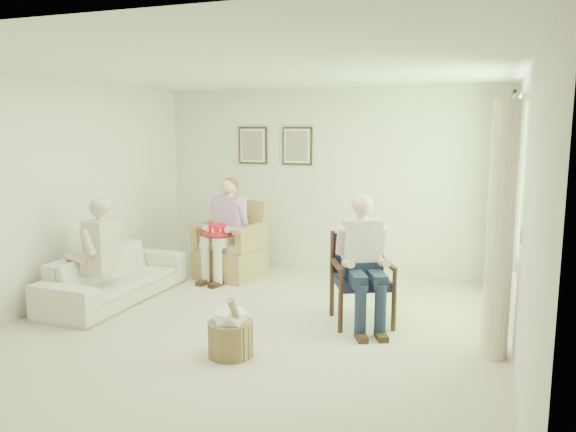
# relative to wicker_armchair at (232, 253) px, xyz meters

# --- Properties ---
(floor) EXTENTS (5.50, 5.50, 0.00)m
(floor) POSITION_rel_wicker_armchair_xyz_m (1.11, -1.85, -0.33)
(floor) COLOR #C2B69C
(floor) RESTS_ON ground
(back_wall) EXTENTS (5.00, 0.04, 2.60)m
(back_wall) POSITION_rel_wicker_armchair_xyz_m (1.11, 0.90, 0.97)
(back_wall) COLOR silver
(back_wall) RESTS_ON ground
(front_wall) EXTENTS (5.00, 0.04, 2.60)m
(front_wall) POSITION_rel_wicker_armchair_xyz_m (1.11, -4.60, 0.97)
(front_wall) COLOR silver
(front_wall) RESTS_ON ground
(left_wall) EXTENTS (0.04, 5.50, 2.60)m
(left_wall) POSITION_rel_wicker_armchair_xyz_m (-1.39, -1.85, 0.97)
(left_wall) COLOR silver
(left_wall) RESTS_ON ground
(right_wall) EXTENTS (0.04, 5.50, 2.60)m
(right_wall) POSITION_rel_wicker_armchair_xyz_m (3.61, -1.85, 0.97)
(right_wall) COLOR silver
(right_wall) RESTS_ON ground
(ceiling) EXTENTS (5.00, 5.50, 0.02)m
(ceiling) POSITION_rel_wicker_armchair_xyz_m (1.11, -1.85, 2.27)
(ceiling) COLOR white
(ceiling) RESTS_ON back_wall
(window) EXTENTS (0.13, 2.50, 1.63)m
(window) POSITION_rel_wicker_armchair_xyz_m (3.57, -0.65, 1.25)
(window) COLOR #2D6B23
(window) RESTS_ON right_wall
(curtain_left) EXTENTS (0.34, 0.34, 2.30)m
(curtain_left) POSITION_rel_wicker_armchair_xyz_m (3.44, -1.63, 0.82)
(curtain_left) COLOR beige
(curtain_left) RESTS_ON ground
(curtain_right) EXTENTS (0.34, 0.34, 2.30)m
(curtain_right) POSITION_rel_wicker_armchair_xyz_m (3.44, 0.33, 0.82)
(curtain_right) COLOR beige
(curtain_right) RESTS_ON ground
(framed_print_left) EXTENTS (0.45, 0.05, 0.55)m
(framed_print_left) POSITION_rel_wicker_armchair_xyz_m (-0.04, 0.86, 1.45)
(framed_print_left) COLOR #382114
(framed_print_left) RESTS_ON back_wall
(framed_print_right) EXTENTS (0.45, 0.05, 0.55)m
(framed_print_right) POSITION_rel_wicker_armchair_xyz_m (0.66, 0.86, 1.45)
(framed_print_right) COLOR #382114
(framed_print_right) RESTS_ON back_wall
(wicker_armchair) EXTENTS (0.81, 0.81, 1.04)m
(wicker_armchair) POSITION_rel_wicker_armchair_xyz_m (0.00, 0.00, 0.00)
(wicker_armchair) COLOR tan
(wicker_armchair) RESTS_ON ground
(wood_armchair) EXTENTS (0.60, 0.56, 0.93)m
(wood_armchair) POSITION_rel_wicker_armchair_xyz_m (2.12, -1.14, 0.18)
(wood_armchair) COLOR black
(wood_armchair) RESTS_ON ground
(sofa) EXTENTS (2.00, 0.78, 0.58)m
(sofa) POSITION_rel_wicker_armchair_xyz_m (-0.84, -1.45, -0.04)
(sofa) COLOR silver
(sofa) RESTS_ON ground
(person_wicker) EXTENTS (0.40, 0.63, 1.35)m
(person_wicker) POSITION_rel_wicker_armchair_xyz_m (-0.00, -0.14, 0.46)
(person_wicker) COLOR beige
(person_wicker) RESTS_ON ground
(person_dark) EXTENTS (0.40, 0.62, 1.34)m
(person_dark) POSITION_rel_wicker_armchair_xyz_m (2.12, -1.30, 0.45)
(person_dark) COLOR #1A223B
(person_dark) RESTS_ON ground
(person_sofa) EXTENTS (0.42, 0.62, 1.25)m
(person_sofa) POSITION_rel_wicker_armchair_xyz_m (-0.84, -1.76, 0.38)
(person_sofa) COLOR #C4B39E
(person_sofa) RESTS_ON ground
(red_hat) EXTENTS (0.38, 0.38, 0.14)m
(red_hat) POSITION_rel_wicker_armchair_xyz_m (-0.04, -0.34, 0.37)
(red_hat) COLOR red
(red_hat) RESTS_ON person_wicker
(hatbox) EXTENTS (0.54, 0.54, 0.61)m
(hatbox) POSITION_rel_wicker_armchair_xyz_m (1.20, -2.48, -0.09)
(hatbox) COLOR tan
(hatbox) RESTS_ON ground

